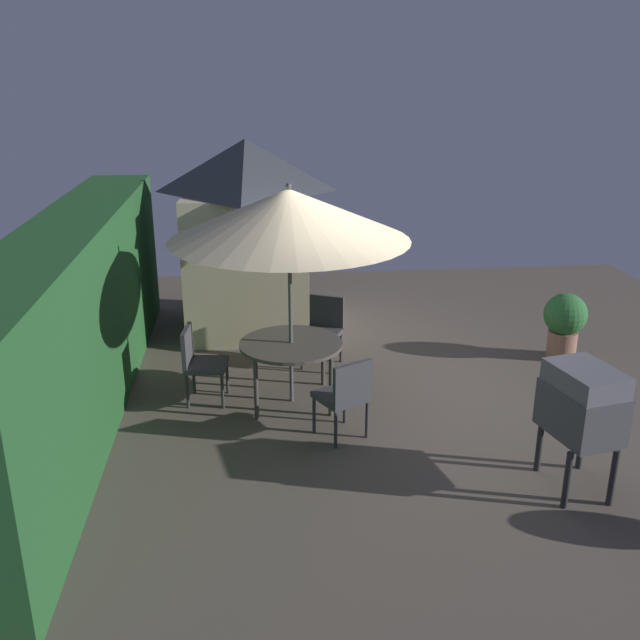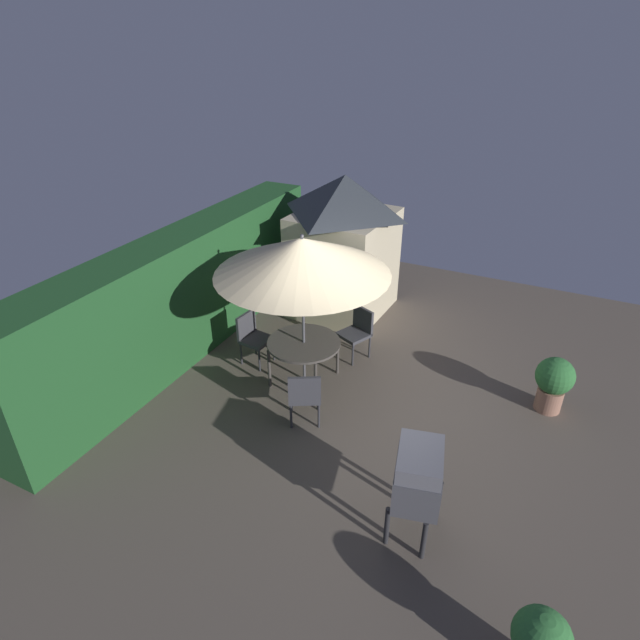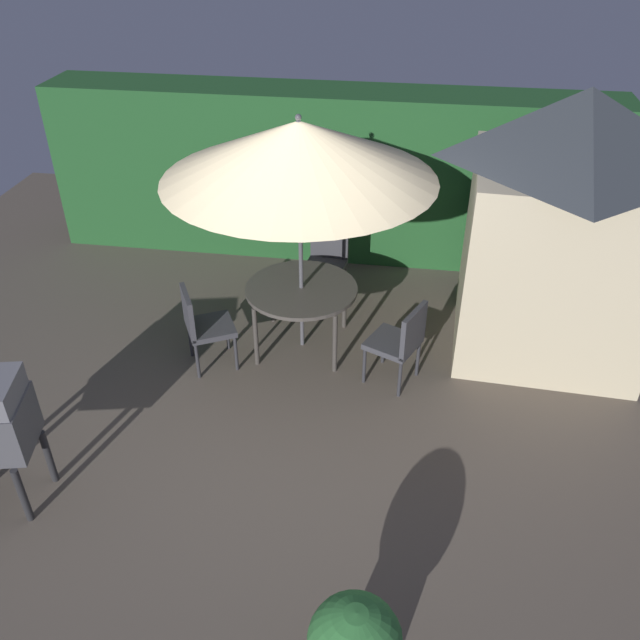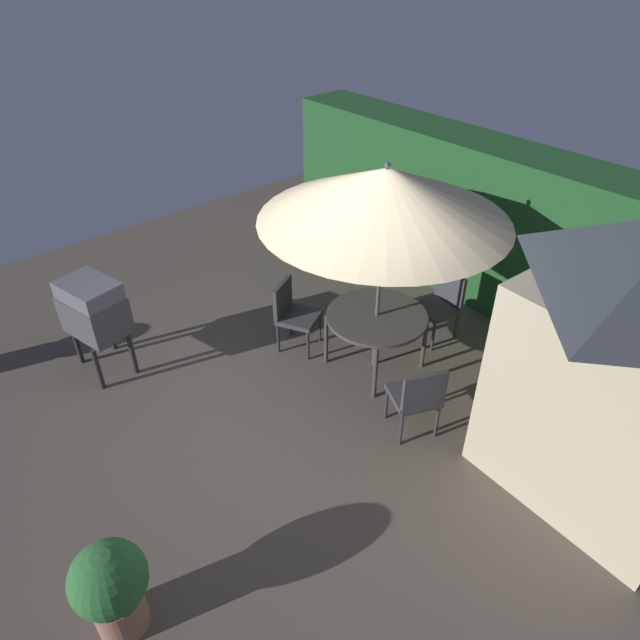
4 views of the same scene
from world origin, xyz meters
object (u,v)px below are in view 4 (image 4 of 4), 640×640
at_px(patio_umbrella, 385,195).
at_px(patio_table, 377,319).
at_px(bbq_grill, 94,309).
at_px(potted_plant_by_grill, 111,587).
at_px(chair_far_side, 418,396).
at_px(garden_shed, 636,360).
at_px(chair_toward_hedge, 441,302).
at_px(chair_near_shed, 292,311).

bearing_deg(patio_umbrella, patio_table, 90.00).
xyz_separation_m(patio_table, bbq_grill, (-2.06, -2.48, 0.17)).
bearing_deg(patio_umbrella, potted_plant_by_grill, -75.42).
bearing_deg(potted_plant_by_grill, chair_far_side, 87.95).
distance_m(garden_shed, patio_umbrella, 2.73).
bearing_deg(patio_table, bbq_grill, -129.73).
bearing_deg(chair_far_side, chair_toward_hedge, 121.72).
relative_size(garden_shed, patio_table, 2.34).
distance_m(patio_table, bbq_grill, 3.23).
height_order(bbq_grill, chair_toward_hedge, bbq_grill).
relative_size(garden_shed, chair_far_side, 3.07).
bearing_deg(bbq_grill, garden_shed, 32.37).
height_order(patio_table, chair_far_side, chair_far_side).
bearing_deg(bbq_grill, chair_far_side, 32.40).
relative_size(garden_shed, bbq_grill, 2.30).
distance_m(chair_far_side, potted_plant_by_grill, 3.20).
bearing_deg(bbq_grill, chair_near_shed, 60.54).
height_order(patio_table, chair_near_shed, chair_near_shed).
distance_m(bbq_grill, chair_near_shed, 2.30).
bearing_deg(garden_shed, chair_far_side, -147.69).
relative_size(patio_umbrella, chair_toward_hedge, 2.92).
bearing_deg(garden_shed, chair_toward_hedge, 166.24).
distance_m(chair_near_shed, potted_plant_by_grill, 3.71).
xyz_separation_m(garden_shed, patio_table, (-2.57, -0.46, -0.74)).
distance_m(chair_far_side, chair_toward_hedge, 1.82).
height_order(chair_near_shed, chair_toward_hedge, same).
distance_m(garden_shed, chair_near_shed, 3.75).
bearing_deg(patio_table, chair_near_shed, -152.01).
bearing_deg(chair_toward_hedge, bbq_grill, -121.66).
distance_m(chair_near_shed, chair_far_side, 2.02).
relative_size(chair_near_shed, potted_plant_by_grill, 1.01).
relative_size(garden_shed, chair_near_shed, 3.07).
bearing_deg(chair_toward_hedge, chair_near_shed, -124.32).
distance_m(patio_umbrella, chair_near_shed, 1.99).
bearing_deg(chair_near_shed, garden_shed, 15.24).
height_order(patio_umbrella, bbq_grill, patio_umbrella).
relative_size(patio_table, potted_plant_by_grill, 1.32).
xyz_separation_m(garden_shed, chair_toward_hedge, (-2.45, 0.60, -0.89)).
distance_m(patio_table, chair_toward_hedge, 1.07).
xyz_separation_m(chair_toward_hedge, potted_plant_by_grill, (0.84, -4.74, -0.01)).
bearing_deg(chair_toward_hedge, patio_table, -96.43).
height_order(garden_shed, patio_table, garden_shed).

